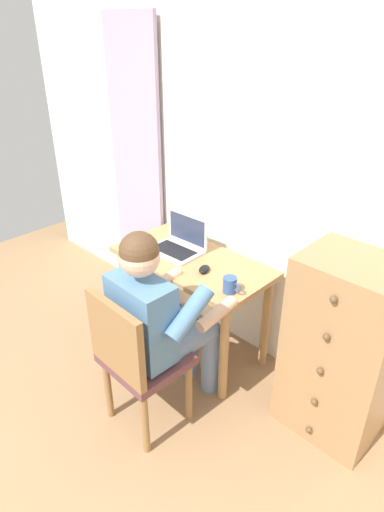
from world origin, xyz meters
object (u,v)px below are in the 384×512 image
Objects in this scene: dresser at (341,350)px; chair at (136,357)px; laptop at (179,243)px; desk_clock at (139,243)px; computer_mouse at (204,269)px; person_seated at (161,315)px; coffee_mug at (230,285)px; desk at (192,276)px.

dresser is 1.20× the size of chair.
laptop is at bearing 119.26° from chair.
computer_mouse is at bearing 5.60° from desk_clock.
desk_clock is at bearing -172.53° from dresser.
person_seated is 10.11× the size of coffee_mug.
desk is 0.48m from coffee_mug.
computer_mouse is (-0.10, 0.64, 0.23)m from chair.
laptop is at bearing 164.43° from coffee_mug.
person_seated reaches higher than desk_clock.
coffee_mug is at bearing -0.88° from desk_clock.
computer_mouse is 0.27m from coffee_mug.
person_seated is at bearing -31.24° from desk_clock.
person_seated is at bearing -112.08° from coffee_mug.
computer_mouse is at bearing 102.77° from person_seated.
coffee_mug is (0.26, -0.07, 0.03)m from computer_mouse.
computer_mouse is (0.16, -0.06, 0.14)m from desk.
desk_clock is 0.82m from coffee_mug.
desk is at bearing 110.60° from chair.
coffee_mug reaches higher than desk.
dresser is 1.21m from laptop.
laptop is 0.60m from coffee_mug.
chair is 2.57× the size of laptop.
desk_clock is at bearing -149.24° from laptop.
chair is 7.46× the size of coffee_mug.
person_seated is 0.78m from desk_clock.
chair is at bearing -91.44° from person_seated.
person_seated is at bearing 88.56° from chair.
desk is 1.04m from dresser.
chair is at bearing -41.68° from desk_clock.
person_seated reaches higher than dresser.
laptop is (-0.15, 0.03, 0.18)m from desk.
chair is 9.95× the size of desk_clock.
chair is 0.65m from coffee_mug.
person_seated is (-0.77, -0.59, 0.15)m from dresser.
desk_clock is 0.75× the size of coffee_mug.
person_seated is 3.48× the size of laptop.
coffee_mug is at bearing 74.16° from chair.
desk is at bearing 163.52° from coffee_mug.
dresser is 1.09m from chair.
dresser reaches higher than chair.
desk_clock is (-0.25, -0.15, -0.04)m from laptop.
desk is 0.75m from chair.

